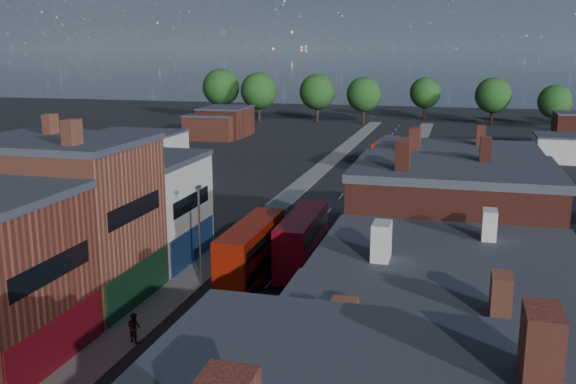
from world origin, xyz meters
The scene contains 11 objects.
pavement_west centered at (-6.50, 50.00, 0.06)m, with size 3.00×200.00×0.12m, color gray.
pavement_east centered at (6.50, 50.00, 0.06)m, with size 3.00×200.00×0.12m, color gray.
lamp_post_2 centered at (-5.20, 30.00, 4.70)m, with size 0.25×0.70×8.12m.
lamp_post_3 centered at (5.20, 60.00, 4.70)m, with size 0.25×0.70×8.12m.
bus_0 centered at (-1.50, 31.77, 2.61)m, with size 2.87×11.19×4.83m.
bus_1 centered at (1.68, 35.92, 2.58)m, with size 3.03×11.13×4.78m.
bus_2 centered at (3.29, 85.48, 2.47)m, with size 3.45×10.78×4.58m.
car_2 centered at (-1.80, 39.32, 0.66)m, with size 2.20×4.76×1.32m, color black.
car_3 centered at (3.77, 51.09, 0.67)m, with size 1.88×4.62×1.34m, color white.
ped_1 centered at (-5.30, 19.14, 1.11)m, with size 0.96×0.53×1.98m, color #402119.
ped_3 centered at (7.61, 20.04, 1.06)m, with size 1.10×0.50×1.88m, color #5C564F.
Camera 1 is at (14.03, -15.14, 18.50)m, focal length 40.00 mm.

